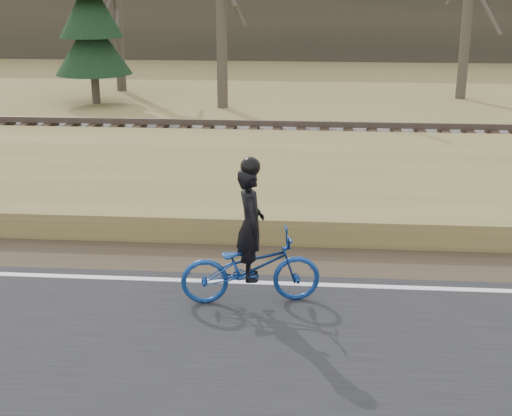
{
  "coord_description": "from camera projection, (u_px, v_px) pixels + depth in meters",
  "views": [
    {
      "loc": [
        1.5,
        -9.18,
        4.3
      ],
      "look_at": [
        0.71,
        0.5,
        1.1
      ],
      "focal_mm": 50.0,
      "sensor_mm": 36.0,
      "label": 1
    }
  ],
  "objects": [
    {
      "name": "embankment",
      "position": [
        235.0,
        191.0,
        14.06
      ],
      "size": [
        120.0,
        5.0,
        0.44
      ],
      "primitive_type": "cube",
      "color": "olive",
      "rests_on": "ground"
    },
    {
      "name": "road",
      "position": [
        169.0,
        385.0,
        7.78
      ],
      "size": [
        120.0,
        6.0,
        0.06
      ],
      "primitive_type": "cube",
      "color": "black",
      "rests_on": "ground"
    },
    {
      "name": "cyclist",
      "position": [
        251.0,
        258.0,
        9.51
      ],
      "size": [
        1.96,
        0.96,
        2.02
      ],
      "rotation": [
        0.0,
        0.0,
        1.74
      ],
      "color": "navy",
      "rests_on": "road"
    },
    {
      "name": "ground",
      "position": [
        203.0,
        291.0,
        10.15
      ],
      "size": [
        120.0,
        120.0,
        0.0
      ],
      "primitive_type": "plane",
      "color": "olive",
      "rests_on": "ground"
    },
    {
      "name": "edge_line",
      "position": [
        205.0,
        281.0,
        10.32
      ],
      "size": [
        120.0,
        0.12,
        0.01
      ],
      "primitive_type": "cube",
      "color": "silver",
      "rests_on": "road"
    },
    {
      "name": "conifer",
      "position": [
        90.0,
        9.0,
        23.86
      ],
      "size": [
        2.6,
        2.6,
        6.72
      ],
      "color": "#4B4337",
      "rests_on": "ground"
    },
    {
      "name": "railroad",
      "position": [
        252.0,
        134.0,
        17.56
      ],
      "size": [
        120.0,
        2.4,
        0.29
      ],
      "color": "black",
      "rests_on": "ballast"
    },
    {
      "name": "shoulder",
      "position": [
        215.0,
        258.0,
        11.28
      ],
      "size": [
        120.0,
        1.6,
        0.04
      ],
      "primitive_type": "cube",
      "color": "#473A2B",
      "rests_on": "ground"
    },
    {
      "name": "ballast",
      "position": [
        252.0,
        146.0,
        17.66
      ],
      "size": [
        120.0,
        3.0,
        0.45
      ],
      "primitive_type": "cube",
      "color": "slate",
      "rests_on": "ground"
    }
  ]
}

